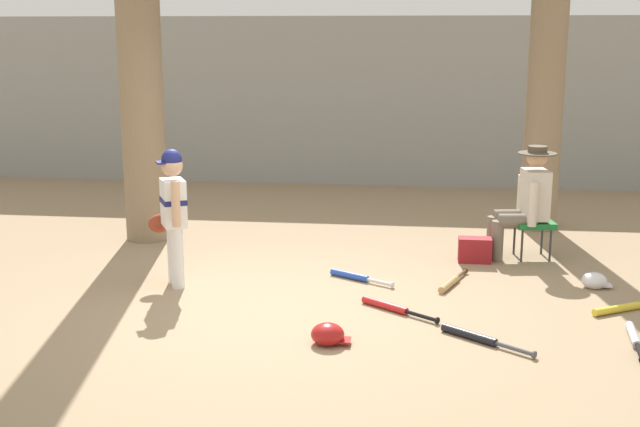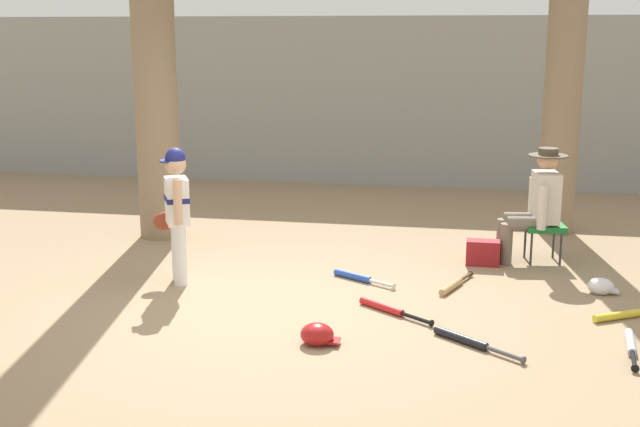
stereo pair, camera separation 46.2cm
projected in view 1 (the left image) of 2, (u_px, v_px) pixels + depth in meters
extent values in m
plane|color=#937A5B|center=(281.00, 310.00, 7.00)|extent=(60.00, 60.00, 0.00)
cube|color=gray|center=(346.00, 101.00, 12.61)|extent=(18.00, 0.36, 2.59)
cone|color=#7F6B51|center=(149.00, 238.00, 9.42)|extent=(0.82, 0.82, 0.29)
cone|color=#7F6B51|center=(537.00, 228.00, 9.91)|extent=(0.69, 0.69, 0.26)
cylinder|color=white|center=(177.00, 258.00, 7.54)|extent=(0.12, 0.12, 0.58)
cylinder|color=white|center=(174.00, 253.00, 7.71)|extent=(0.12, 0.12, 0.58)
cube|color=white|center=(173.00, 203.00, 7.51)|extent=(0.32, 0.36, 0.44)
cube|color=navy|center=(173.00, 201.00, 7.51)|extent=(0.33, 0.37, 0.05)
sphere|color=tan|center=(172.00, 166.00, 7.43)|extent=(0.20, 0.20, 0.20)
sphere|color=navy|center=(172.00, 159.00, 7.42)|extent=(0.19, 0.19, 0.19)
cube|color=navy|center=(162.00, 163.00, 7.40)|extent=(0.15, 0.17, 0.02)
cylinder|color=tan|center=(176.00, 204.00, 7.28)|extent=(0.11, 0.11, 0.42)
cylinder|color=tan|center=(166.00, 207.00, 7.71)|extent=(0.11, 0.11, 0.40)
ellipsoid|color=#933823|center=(160.00, 223.00, 7.74)|extent=(0.25, 0.21, 0.18)
cube|color=#196B2D|center=(533.00, 223.00, 8.53)|extent=(0.45, 0.45, 0.06)
cylinder|color=#333338|center=(522.00, 244.00, 8.43)|extent=(0.02, 0.02, 0.38)
cylinder|color=#333338|center=(514.00, 237.00, 8.72)|extent=(0.02, 0.02, 0.38)
cylinder|color=#333338|center=(550.00, 244.00, 8.43)|extent=(0.02, 0.02, 0.38)
cylinder|color=#333338|center=(542.00, 237.00, 8.73)|extent=(0.02, 0.02, 0.38)
cylinder|color=#6B6051|center=(497.00, 241.00, 8.46)|extent=(0.13, 0.13, 0.43)
cylinder|color=#6B6051|center=(493.00, 236.00, 8.66)|extent=(0.13, 0.13, 0.43)
cylinder|color=#6B6051|center=(517.00, 221.00, 8.42)|extent=(0.42, 0.21, 0.15)
cylinder|color=#6B6051|center=(512.00, 216.00, 8.61)|extent=(0.42, 0.21, 0.15)
cube|color=beige|center=(535.00, 194.00, 8.47)|extent=(0.29, 0.39, 0.52)
cylinder|color=beige|center=(533.00, 204.00, 8.26)|extent=(0.10, 0.10, 0.46)
cylinder|color=beige|center=(521.00, 196.00, 8.69)|extent=(0.10, 0.10, 0.46)
sphere|color=tan|center=(537.00, 157.00, 8.38)|extent=(0.22, 0.22, 0.22)
cylinder|color=#4C4233|center=(537.00, 153.00, 8.37)|extent=(0.40, 0.40, 0.02)
cylinder|color=#4C4233|center=(538.00, 150.00, 8.36)|extent=(0.20, 0.20, 0.09)
cube|color=maroon|center=(475.00, 250.00, 8.43)|extent=(0.34, 0.18, 0.26)
cylinder|color=red|center=(385.00, 305.00, 7.02)|extent=(0.42, 0.34, 0.07)
cylinder|color=black|center=(422.00, 316.00, 6.75)|extent=(0.27, 0.21, 0.03)
cylinder|color=black|center=(437.00, 321.00, 6.64)|extent=(0.05, 0.06, 0.06)
cylinder|color=yellow|center=(616.00, 309.00, 6.92)|extent=(0.45, 0.31, 0.07)
cylinder|color=tan|center=(449.00, 284.00, 7.60)|extent=(0.21, 0.43, 0.07)
cylinder|color=brown|center=(461.00, 274.00, 7.91)|extent=(0.13, 0.28, 0.03)
cylinder|color=brown|center=(465.00, 271.00, 8.04)|extent=(0.06, 0.03, 0.06)
cylinder|color=black|center=(469.00, 335.00, 6.33)|extent=(0.43, 0.35, 0.07)
cylinder|color=#4C4C51|center=(515.00, 349.00, 6.05)|extent=(0.28, 0.22, 0.03)
cylinder|color=#4C4C51|center=(534.00, 355.00, 5.94)|extent=(0.05, 0.05, 0.06)
cylinder|color=#2347AD|center=(350.00, 275.00, 7.88)|extent=(0.40, 0.27, 0.07)
cylinder|color=silver|center=(380.00, 282.00, 7.67)|extent=(0.26, 0.17, 0.03)
cylinder|color=silver|center=(392.00, 285.00, 7.58)|extent=(0.04, 0.06, 0.06)
cylinder|color=#B7BCC6|center=(633.00, 335.00, 6.34)|extent=(0.12, 0.45, 0.07)
cylinder|color=black|center=(640.00, 352.00, 5.99)|extent=(0.07, 0.30, 0.03)
ellipsoid|color=#A81919|center=(328.00, 334.00, 6.22)|extent=(0.26, 0.24, 0.18)
cube|color=#A81919|center=(344.00, 340.00, 6.22)|extent=(0.11, 0.13, 0.02)
ellipsoid|color=silver|center=(594.00, 281.00, 7.59)|extent=(0.23, 0.21, 0.16)
cube|color=silver|center=(606.00, 285.00, 7.58)|extent=(0.10, 0.12, 0.02)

